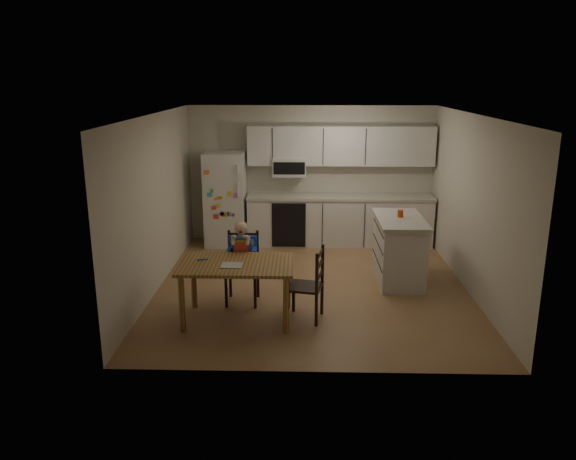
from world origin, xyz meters
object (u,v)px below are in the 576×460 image
(kitchen_island, at_px, (399,249))
(red_cup, at_px, (400,213))
(dining_table, at_px, (237,271))
(chair_side, at_px, (312,280))
(refrigerator, at_px, (226,199))
(chair_booster, at_px, (242,253))

(kitchen_island, distance_m, red_cup, 0.54)
(dining_table, bearing_deg, kitchen_island, 33.67)
(dining_table, bearing_deg, chair_side, 1.80)
(red_cup, distance_m, dining_table, 2.80)
(kitchen_island, xyz_separation_m, dining_table, (-2.27, -1.51, 0.17))
(red_cup, distance_m, chair_side, 2.10)
(refrigerator, relative_size, chair_booster, 1.49)
(red_cup, height_order, chair_side, red_cup)
(dining_table, relative_size, chair_booster, 1.24)
(refrigerator, relative_size, chair_side, 1.79)
(refrigerator, bearing_deg, chair_side, -65.22)
(refrigerator, xyz_separation_m, chair_side, (1.53, -3.32, -0.31))
(refrigerator, distance_m, chair_booster, 2.80)
(dining_table, height_order, chair_side, chair_side)
(kitchen_island, height_order, chair_booster, chair_booster)
(kitchen_island, relative_size, chair_booster, 1.15)
(red_cup, xyz_separation_m, dining_table, (-2.28, -1.58, -0.37))
(kitchen_island, height_order, chair_side, kitchen_island)
(red_cup, bearing_deg, kitchen_island, -95.29)
(dining_table, height_order, chair_booster, chair_booster)
(red_cup, xyz_separation_m, chair_side, (-1.33, -1.55, -0.49))
(kitchen_island, bearing_deg, red_cup, 84.71)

